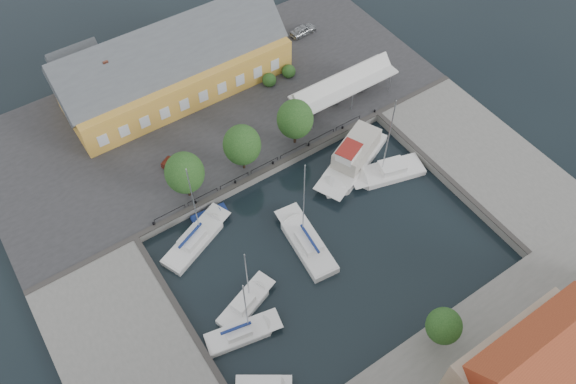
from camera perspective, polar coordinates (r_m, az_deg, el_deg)
The scene contains 17 objects.
ground at distance 59.76m, azimuth 3.22°, elevation -4.68°, with size 140.00×140.00×0.00m, color black.
north_quay at distance 72.03m, azimuth -7.65°, elevation 8.49°, with size 56.00×26.00×1.00m, color #2D2D30.
west_quay at distance 54.78m, azimuth -15.23°, elevation -16.63°, with size 12.00×24.00×1.00m, color slate.
east_quay at distance 69.43m, azimuth 19.13°, elevation 3.21°, with size 12.00×24.00×1.00m, color slate.
quay_edge_fittings at distance 61.03m, azimuth 0.67°, elevation -1.02°, with size 56.00×24.72×0.40m.
warehouse at distance 72.47m, azimuth -11.93°, elevation 12.26°, with size 28.56×14.00×9.55m.
tent_canopy at distance 70.12m, azimuth 5.73°, elevation 10.82°, with size 14.00×4.00×2.83m.
quay_trees at distance 61.35m, azimuth -4.70°, elevation 4.79°, with size 18.20×4.20×6.30m.
car_silver at distance 81.48m, azimuth 1.54°, elevation 16.14°, with size 1.61×3.99×1.36m, color #9A9EA1.
car_red at distance 64.38m, azimuth -10.98°, elevation 2.45°, with size 1.44×4.13×1.36m, color #561C13.
center_sailboat at distance 58.88m, azimuth 1.92°, elevation -5.29°, with size 3.75×9.58×12.78m.
trawler at distance 65.43m, azimuth 6.65°, elevation 3.44°, with size 12.12×7.99×5.00m.
east_boat_a at distance 65.59m, azimuth 10.13°, elevation 1.95°, with size 9.22×5.17×12.46m.
west_boat_a at distance 59.97m, azimuth -9.38°, elevation -4.89°, with size 9.09×5.77×11.77m.
west_boat_c at distance 55.77m, azimuth -4.36°, elevation -11.33°, with size 7.02×4.31×9.40m.
west_boat_d at distance 54.54m, azimuth -4.74°, elevation -14.17°, with size 7.56×3.62×9.97m.
launch_nw at distance 61.65m, azimuth -8.01°, elevation -2.53°, with size 4.18×1.98×0.88m.
Camera 1 is at (-20.67, -24.73, 50.33)m, focal length 35.00 mm.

